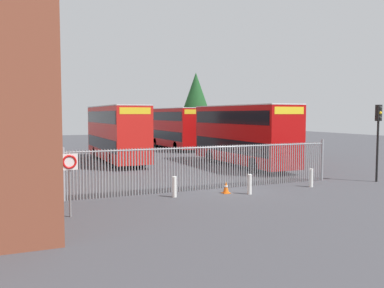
# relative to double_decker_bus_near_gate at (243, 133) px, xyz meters

# --- Properties ---
(ground_plane) EXTENTS (100.00, 100.00, 0.00)m
(ground_plane) POSITION_rel_double_decker_bus_near_gate_xyz_m (-5.43, 0.75, -2.42)
(ground_plane) COLOR #3D3D42
(palisade_fence) EXTENTS (14.37, 0.14, 2.35)m
(palisade_fence) POSITION_rel_double_decker_bus_near_gate_xyz_m (-6.17, -7.25, -1.24)
(palisade_fence) COLOR gray
(palisade_fence) RESTS_ON ground
(double_decker_bus_near_gate) EXTENTS (2.54, 10.81, 4.42)m
(double_decker_bus_near_gate) POSITION_rel_double_decker_bus_near_gate_xyz_m (0.00, 0.00, 0.00)
(double_decker_bus_near_gate) COLOR #B70C0C
(double_decker_bus_near_gate) RESTS_ON ground
(double_decker_bus_behind_fence_left) EXTENTS (2.54, 10.81, 4.42)m
(double_decker_bus_behind_fence_left) POSITION_rel_double_decker_bus_near_gate_xyz_m (4.55, 6.42, 0.00)
(double_decker_bus_behind_fence_left) COLOR red
(double_decker_bus_behind_fence_left) RESTS_ON ground
(double_decker_bus_behind_fence_right) EXTENTS (2.54, 10.81, 4.42)m
(double_decker_bus_behind_fence_right) POSITION_rel_double_decker_bus_near_gate_xyz_m (-7.73, 6.21, 0.00)
(double_decker_bus_behind_fence_right) COLOR red
(double_decker_bus_behind_fence_right) RESTS_ON ground
(double_decker_bus_far_back) EXTENTS (2.54, 10.81, 4.42)m
(double_decker_bus_far_back) POSITION_rel_double_decker_bus_near_gate_xyz_m (0.97, 16.05, 0.00)
(double_decker_bus_far_back) COLOR #B70C0C
(double_decker_bus_far_back) RESTS_ON ground
(bollard_near_left) EXTENTS (0.20, 0.20, 0.95)m
(bollard_near_left) POSITION_rel_double_decker_bus_near_gate_xyz_m (-8.57, -8.39, -1.95)
(bollard_near_left) COLOR silver
(bollard_near_left) RESTS_ON ground
(bollard_center_front) EXTENTS (0.20, 0.20, 0.95)m
(bollard_center_front) POSITION_rel_double_decker_bus_near_gate_xyz_m (-5.06, -9.18, -1.95)
(bollard_center_front) COLOR silver
(bollard_center_front) RESTS_ON ground
(bollard_near_right) EXTENTS (0.20, 0.20, 0.95)m
(bollard_near_right) POSITION_rel_double_decker_bus_near_gate_xyz_m (-1.09, -8.78, -1.95)
(bollard_near_right) COLOR silver
(bollard_near_right) RESTS_ON ground
(traffic_cone_by_gate) EXTENTS (0.34, 0.34, 0.59)m
(traffic_cone_by_gate) POSITION_rel_double_decker_bus_near_gate_xyz_m (-5.98, -8.53, -2.13)
(traffic_cone_by_gate) COLOR orange
(traffic_cone_by_gate) RESTS_ON ground
(speed_limit_sign_post) EXTENTS (0.60, 0.14, 2.40)m
(speed_limit_sign_post) POSITION_rel_double_decker_bus_near_gate_xyz_m (-13.41, -10.28, -0.65)
(speed_limit_sign_post) COLOR slate
(speed_limit_sign_post) RESTS_ON ground
(traffic_light_kerbside) EXTENTS (0.28, 0.33, 4.30)m
(traffic_light_kerbside) POSITION_rel_double_decker_bus_near_gate_xyz_m (3.38, -8.93, 0.56)
(traffic_light_kerbside) COLOR black
(traffic_light_kerbside) RESTS_ON ground
(tree_tall_back) EXTENTS (4.54, 4.54, 8.61)m
(tree_tall_back) POSITION_rel_double_decker_bus_near_gate_xyz_m (4.74, 18.74, 2.94)
(tree_tall_back) COLOR #4C3823
(tree_tall_back) RESTS_ON ground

